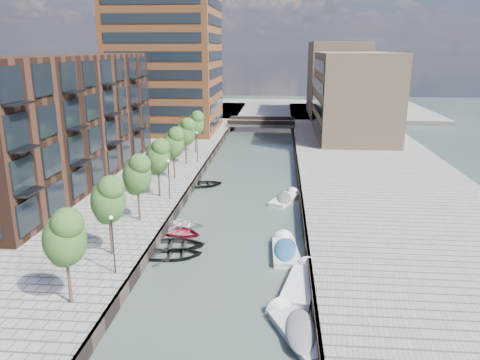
# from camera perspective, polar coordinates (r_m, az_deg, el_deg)

# --- Properties ---
(water) EXTENTS (300.00, 300.00, 0.00)m
(water) POSITION_cam_1_polar(r_m,az_deg,el_deg) (62.18, 1.37, 1.15)
(water) COLOR #38473F
(water) RESTS_ON ground
(quay_right) EXTENTS (20.00, 140.00, 1.00)m
(quay_right) POSITION_cam_1_polar(r_m,az_deg,el_deg) (63.13, 16.02, 1.23)
(quay_right) COLOR gray
(quay_right) RESTS_ON ground
(quay_wall_left) EXTENTS (0.25, 140.00, 1.00)m
(quay_wall_left) POSITION_cam_1_polar(r_m,az_deg,el_deg) (62.72, -4.20, 1.72)
(quay_wall_left) COLOR #332823
(quay_wall_left) RESTS_ON ground
(quay_wall_right) EXTENTS (0.25, 140.00, 1.00)m
(quay_wall_right) POSITION_cam_1_polar(r_m,az_deg,el_deg) (61.98, 7.01, 1.47)
(quay_wall_right) COLOR #332823
(quay_wall_right) RESTS_ON ground
(far_closure) EXTENTS (80.00, 40.00, 1.00)m
(far_closure) POSITION_cam_1_polar(r_m,az_deg,el_deg) (121.06, 3.22, 8.58)
(far_closure) COLOR gray
(far_closure) RESTS_ON ground
(apartment_block) EXTENTS (8.00, 38.00, 14.00)m
(apartment_block) POSITION_cam_1_polar(r_m,az_deg,el_deg) (55.93, -20.35, 6.89)
(apartment_block) COLOR black
(apartment_block) RESTS_ON quay_left
(tower) EXTENTS (18.00, 18.00, 30.00)m
(tower) POSITION_cam_1_polar(r_m,az_deg,el_deg) (87.53, -9.06, 15.81)
(tower) COLOR #96532B
(tower) RESTS_ON quay_left
(tan_block_near) EXTENTS (12.00, 25.00, 14.00)m
(tan_block_near) POSITION_cam_1_polar(r_m,az_deg,el_deg) (83.30, 13.64, 10.06)
(tan_block_near) COLOR #9A7B5E
(tan_block_near) RESTS_ON quay_right
(tan_block_far) EXTENTS (12.00, 20.00, 16.00)m
(tan_block_far) POSITION_cam_1_polar(r_m,az_deg,el_deg) (108.93, 11.70, 11.97)
(tan_block_far) COLOR #9A7B5E
(tan_block_far) RESTS_ON quay_right
(bridge) EXTENTS (13.00, 6.00, 1.30)m
(bridge) POSITION_cam_1_polar(r_m,az_deg,el_deg) (93.22, 2.65, 6.96)
(bridge) COLOR gray
(bridge) RESTS_ON ground
(tree_0) EXTENTS (2.50, 2.50, 5.95)m
(tree_0) POSITION_cam_1_polar(r_m,az_deg,el_deg) (28.94, -20.62, -6.41)
(tree_0) COLOR #382619
(tree_0) RESTS_ON quay_left
(tree_1) EXTENTS (2.50, 2.50, 5.95)m
(tree_1) POSITION_cam_1_polar(r_m,az_deg,el_deg) (34.97, -15.80, -2.17)
(tree_1) COLOR #382619
(tree_1) RESTS_ON quay_left
(tree_2) EXTENTS (2.50, 2.50, 5.95)m
(tree_2) POSITION_cam_1_polar(r_m,az_deg,el_deg) (41.31, -12.45, 0.80)
(tree_2) COLOR #382619
(tree_2) RESTS_ON quay_left
(tree_3) EXTENTS (2.50, 2.50, 5.95)m
(tree_3) POSITION_cam_1_polar(r_m,az_deg,el_deg) (47.83, -10.00, 2.97)
(tree_3) COLOR #382619
(tree_3) RESTS_ON quay_left
(tree_4) EXTENTS (2.50, 2.50, 5.95)m
(tree_4) POSITION_cam_1_polar(r_m,az_deg,el_deg) (54.47, -8.13, 4.62)
(tree_4) COLOR #382619
(tree_4) RESTS_ON quay_left
(tree_5) EXTENTS (2.50, 2.50, 5.95)m
(tree_5) POSITION_cam_1_polar(r_m,az_deg,el_deg) (61.19, -6.67, 5.90)
(tree_5) COLOR #382619
(tree_5) RESTS_ON quay_left
(tree_6) EXTENTS (2.50, 2.50, 5.95)m
(tree_6) POSITION_cam_1_polar(r_m,az_deg,el_deg) (67.97, -5.49, 6.92)
(tree_6) COLOR #382619
(tree_6) RESTS_ON quay_left
(lamp_0) EXTENTS (0.24, 0.24, 4.12)m
(lamp_0) POSITION_cam_1_polar(r_m,az_deg,el_deg) (32.50, -15.25, -6.89)
(lamp_0) COLOR black
(lamp_0) RESTS_ON quay_left
(lamp_1) EXTENTS (0.24, 0.24, 4.12)m
(lamp_1) POSITION_cam_1_polar(r_m,az_deg,el_deg) (47.00, -8.67, 0.55)
(lamp_1) COLOR black
(lamp_1) RESTS_ON quay_left
(lamp_2) EXTENTS (0.24, 0.24, 4.12)m
(lamp_2) POSITION_cam_1_polar(r_m,az_deg,el_deg) (62.24, -5.26, 4.43)
(lamp_2) COLOR black
(lamp_2) RESTS_ON quay_left
(sloop_0) EXTENTS (5.52, 4.26, 1.06)m
(sloop_0) POSITION_cam_1_polar(r_m,az_deg,el_deg) (38.89, -8.01, -8.24)
(sloop_0) COLOR black
(sloop_0) RESTS_ON ground
(sloop_1) EXTENTS (5.10, 4.06, 0.95)m
(sloop_1) POSITION_cam_1_polar(r_m,az_deg,el_deg) (37.31, -8.10, -9.32)
(sloop_1) COLOR black
(sloop_1) RESTS_ON ground
(sloop_2) EXTENTS (5.04, 4.28, 0.89)m
(sloop_2) POSITION_cam_1_polar(r_m,az_deg,el_deg) (41.62, -7.54, -6.56)
(sloop_2) COLOR maroon
(sloop_2) RESTS_ON ground
(sloop_3) EXTENTS (4.13, 2.99, 0.84)m
(sloop_3) POSITION_cam_1_polar(r_m,az_deg,el_deg) (43.21, -7.18, -5.68)
(sloop_3) COLOR silver
(sloop_3) RESTS_ON ground
(sloop_4) EXTENTS (5.62, 4.76, 0.99)m
(sloop_4) POSITION_cam_1_polar(r_m,az_deg,el_deg) (55.32, -4.56, -0.76)
(sloop_4) COLOR black
(sloop_4) RESTS_ON ground
(motorboat_0) EXTENTS (2.09, 5.44, 1.79)m
(motorboat_0) POSITION_cam_1_polar(r_m,az_deg,el_deg) (37.83, 5.44, -8.49)
(motorboat_0) COLOR silver
(motorboat_0) RESTS_ON ground
(motorboat_1) EXTENTS (3.95, 5.69, 1.80)m
(motorboat_1) POSITION_cam_1_polar(r_m,az_deg,el_deg) (28.28, 6.87, -17.63)
(motorboat_1) COLOR silver
(motorboat_1) RESTS_ON ground
(motorboat_2) EXTENTS (3.11, 5.97, 1.90)m
(motorboat_2) POSITION_cam_1_polar(r_m,az_deg,el_deg) (33.39, 7.67, -12.27)
(motorboat_2) COLOR white
(motorboat_2) RESTS_ON ground
(motorboat_3) EXTENTS (2.19, 4.87, 1.57)m
(motorboat_3) POSITION_cam_1_polar(r_m,az_deg,el_deg) (38.20, 5.65, -8.29)
(motorboat_3) COLOR silver
(motorboat_3) RESTS_ON ground
(motorboat_4) EXTENTS (3.46, 5.19, 1.64)m
(motorboat_4) POSITION_cam_1_polar(r_m,az_deg,el_deg) (50.24, 5.58, -2.28)
(motorboat_4) COLOR white
(motorboat_4) RESTS_ON ground
(car) EXTENTS (2.21, 3.82, 1.22)m
(car) POSITION_cam_1_polar(r_m,az_deg,el_deg) (85.87, 9.92, 6.12)
(car) COLOR #A1A5A6
(car) RESTS_ON quay_right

